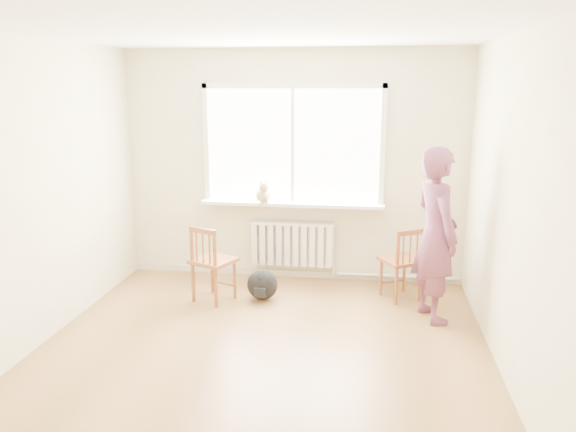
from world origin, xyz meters
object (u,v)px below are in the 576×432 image
at_px(chair_right, 404,263).
at_px(person, 436,235).
at_px(cat, 264,193).
at_px(backpack, 262,285).
at_px(chair_left, 211,264).

xyz_separation_m(chair_right, person, (0.26, -0.47, 0.45)).
height_order(cat, backpack, cat).
bearing_deg(chair_left, backpack, -142.01).
xyz_separation_m(chair_right, backpack, (-1.51, -0.23, -0.24)).
relative_size(chair_right, cat, 1.87).
distance_m(person, cat, 2.06).
height_order(chair_right, backpack, chair_right).
bearing_deg(chair_left, cat, -96.57).
distance_m(person, backpack, 1.92).
distance_m(chair_left, cat, 1.08).
xyz_separation_m(chair_left, backpack, (0.54, 0.13, -0.26)).
distance_m(chair_right, cat, 1.78).
bearing_deg(person, chair_right, 8.84).
bearing_deg(chair_left, person, -158.45).
height_order(chair_left, backpack, chair_left).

